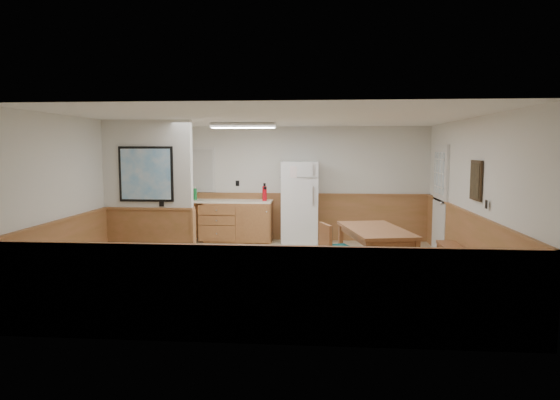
# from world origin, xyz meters

# --- Properties ---
(ground) EXTENTS (6.00, 6.00, 0.00)m
(ground) POSITION_xyz_m (0.00, 0.00, 0.00)
(ground) COLOR tan
(ground) RESTS_ON ground
(ceiling) EXTENTS (6.00, 6.00, 0.02)m
(ceiling) POSITION_xyz_m (0.00, 0.00, 2.50)
(ceiling) COLOR white
(ceiling) RESTS_ON back_wall
(back_wall) EXTENTS (6.00, 0.02, 2.50)m
(back_wall) POSITION_xyz_m (0.00, 3.00, 1.25)
(back_wall) COLOR silver
(back_wall) RESTS_ON ground
(right_wall) EXTENTS (0.02, 6.00, 2.50)m
(right_wall) POSITION_xyz_m (3.00, 0.00, 1.25)
(right_wall) COLOR silver
(right_wall) RESTS_ON ground
(left_wall) EXTENTS (0.02, 6.00, 2.50)m
(left_wall) POSITION_xyz_m (-3.00, 0.00, 1.25)
(left_wall) COLOR silver
(left_wall) RESTS_ON ground
(wainscot_back) EXTENTS (6.00, 0.04, 1.00)m
(wainscot_back) POSITION_xyz_m (0.00, 2.98, 0.50)
(wainscot_back) COLOR #A76843
(wainscot_back) RESTS_ON ground
(wainscot_right) EXTENTS (0.04, 6.00, 1.00)m
(wainscot_right) POSITION_xyz_m (2.98, 0.00, 0.50)
(wainscot_right) COLOR #A76843
(wainscot_right) RESTS_ON ground
(wainscot_left) EXTENTS (0.04, 6.00, 1.00)m
(wainscot_left) POSITION_xyz_m (-2.98, 0.00, 0.50)
(wainscot_left) COLOR #A76843
(wainscot_left) RESTS_ON ground
(partition_wall) EXTENTS (1.50, 0.20, 2.50)m
(partition_wall) POSITION_xyz_m (-2.25, 0.19, 1.23)
(partition_wall) COLOR silver
(partition_wall) RESTS_ON ground
(kitchen_counter) EXTENTS (2.20, 0.61, 1.00)m
(kitchen_counter) POSITION_xyz_m (-1.21, 2.68, 0.46)
(kitchen_counter) COLOR #9C6737
(kitchen_counter) RESTS_ON ground
(exterior_door) EXTENTS (0.07, 1.02, 2.15)m
(exterior_door) POSITION_xyz_m (2.96, 1.90, 1.05)
(exterior_door) COLOR silver
(exterior_door) RESTS_ON ground
(kitchen_window) EXTENTS (0.80, 0.04, 1.00)m
(kitchen_window) POSITION_xyz_m (-2.10, 2.98, 1.55)
(kitchen_window) COLOR silver
(kitchen_window) RESTS_ON back_wall
(wall_painting) EXTENTS (0.04, 0.50, 0.60)m
(wall_painting) POSITION_xyz_m (2.97, -0.30, 1.55)
(wall_painting) COLOR #312313
(wall_painting) RESTS_ON right_wall
(fluorescent_fixture) EXTENTS (1.20, 0.30, 0.09)m
(fluorescent_fixture) POSITION_xyz_m (-0.80, 1.30, 2.45)
(fluorescent_fixture) COLOR silver
(fluorescent_fixture) RESTS_ON ceiling
(refrigerator) EXTENTS (0.82, 0.75, 1.75)m
(refrigerator) POSITION_xyz_m (0.19, 2.63, 0.87)
(refrigerator) COLOR white
(refrigerator) RESTS_ON ground
(dining_table) EXTENTS (1.19, 1.86, 0.75)m
(dining_table) POSITION_xyz_m (1.53, 0.01, 0.66)
(dining_table) COLOR #A6683D
(dining_table) RESTS_ON ground
(dining_bench) EXTENTS (0.36, 1.46, 0.45)m
(dining_bench) POSITION_xyz_m (2.78, -0.01, 0.34)
(dining_bench) COLOR #A6683D
(dining_bench) RESTS_ON ground
(dining_chair) EXTENTS (0.75, 0.63, 0.85)m
(dining_chair) POSITION_xyz_m (0.83, -0.17, 0.49)
(dining_chair) COLOR #A6683D
(dining_chair) RESTS_ON ground
(fire_extinguisher) EXTENTS (0.12, 0.12, 0.38)m
(fire_extinguisher) POSITION_xyz_m (-0.56, 2.65, 1.07)
(fire_extinguisher) COLOR red
(fire_extinguisher) RESTS_ON kitchen_counter
(soap_bottle) EXTENTS (0.09, 0.09, 0.25)m
(soap_bottle) POSITION_xyz_m (-2.10, 2.72, 1.03)
(soap_bottle) COLOR #178339
(soap_bottle) RESTS_ON kitchen_counter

